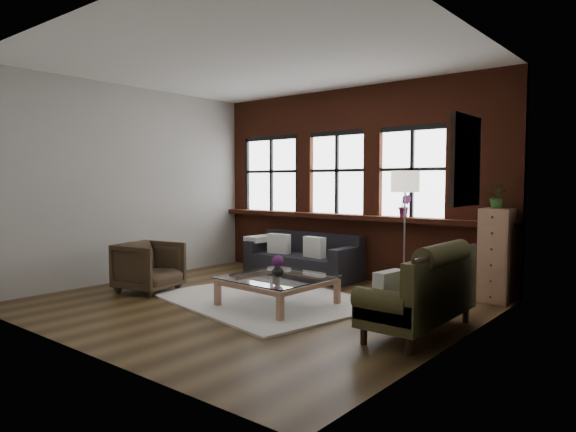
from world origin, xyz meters
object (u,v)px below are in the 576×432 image
Objects in this scene: floor_lamp at (405,228)px; coffee_table at (278,292)px; dark_sofa at (302,256)px; armchair at (149,267)px; drawer_chest at (496,255)px; vase at (278,270)px; vintage_settee at (419,291)px.

coffee_table is at bearing -119.65° from floor_lamp.
dark_sofa is 2.47× the size of armchair.
armchair is at bearing -148.66° from drawer_chest.
floor_lamp is at bearing 60.35° from coffee_table.
drawer_chest is at bearing 44.00° from vase.
vintage_settee is 2.00m from drawer_chest.
dark_sofa is at bearing -175.93° from drawer_chest.
vintage_settee reaches higher than armchair.
vintage_settee is at bearing -95.58° from drawer_chest.
vintage_settee is 0.88× the size of floor_lamp.
armchair is 2.15m from vase.
vase is (0.00, -0.00, 0.29)m from coffee_table.
armchair is at bearing -144.23° from floor_lamp.
floor_lamp is at bearing -4.36° from dark_sofa.
dark_sofa is at bearing -36.05° from armchair.
drawer_chest is (2.13, 2.06, 0.44)m from coffee_table.
drawer_chest reaches higher than coffee_table.
vase is at bearing -45.00° from coffee_table.
dark_sofa is at bearing 149.26° from vintage_settee.
armchair is 0.64× the size of drawer_chest.
dark_sofa is at bearing 119.01° from vase.
vintage_settee is at bearing -93.25° from armchair.
floor_lamp reaches higher than armchair.
armchair is at bearing -166.28° from vase.
floor_lamp is at bearing 60.35° from vase.
vase is at bearing -177.72° from vintage_settee.
drawer_chest is 1.27m from floor_lamp.
armchair reaches higher than dark_sofa.
vase is at bearing -87.83° from armchair.
vintage_settee is (2.95, -1.76, 0.09)m from dark_sofa.
drawer_chest is 0.66× the size of floor_lamp.
drawer_chest is at bearing 84.42° from vintage_settee.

